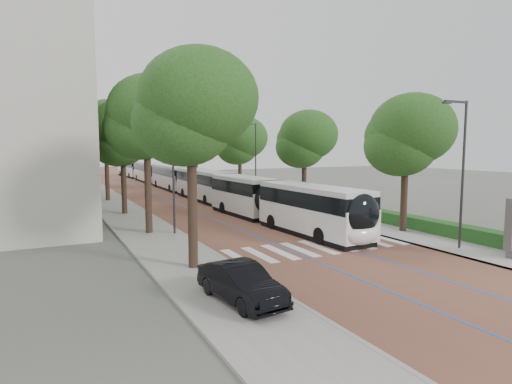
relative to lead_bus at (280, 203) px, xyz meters
The scene contains 21 objects.
ground 8.13m from the lead_bus, 101.89° to the right, with size 160.00×160.00×0.00m, color #51544C.
road 32.29m from the lead_bus, 92.92° to the left, with size 11.00×140.00×0.02m, color brown.
sidewalk_left 33.52m from the lead_bus, 105.85° to the left, with size 4.00×140.00×0.12m, color gray.
sidewalk_right 32.77m from the lead_bus, 79.69° to the left, with size 4.00×140.00×0.12m, color gray.
kerb_left 33.05m from the lead_bus, 102.67° to the left, with size 0.20×140.00×0.14m, color gray.
kerb_right 32.49m from the lead_bus, 82.99° to the left, with size 0.20×140.00×0.14m, color gray.
zebra_crossing 7.13m from the lead_bus, 101.98° to the right, with size 10.55×3.60×0.01m.
lane_line_left 32.41m from the lead_bus, 95.75° to the left, with size 0.12×126.00×0.01m, color #2155A9.
lane_line_right 32.25m from the lead_bus, 90.07° to the left, with size 0.12×126.00×0.01m, color #2155A9.
hedge 10.84m from the lead_bus, 46.26° to the right, with size 1.20×14.00×0.80m, color #19481A.
streetlight_near 12.31m from the lead_bus, 65.24° to the right, with size 1.82×0.20×8.00m.
streetlight_far 15.39m from the lead_bus, 70.69° to the left, with size 1.82×0.20×8.00m.
lamp_post_left 8.14m from the lead_bus, behind, with size 0.14×0.14×8.00m, color #2B2A2D.
trees_left 22.52m from the lead_bus, 114.71° to the left, with size 6.42×60.70×9.90m.
trees_right 16.23m from the lead_bus, 67.20° to the left, with size 5.97×47.42×8.71m.
lead_bus is the anchor object (origin of this frame).
bus_queued_0 16.03m from the lead_bus, 89.36° to the left, with size 2.58×12.40×3.20m.
bus_queued_1 29.04m from the lead_bus, 89.51° to the left, with size 2.66×12.42×3.20m.
bus_queued_2 42.62m from the lead_bus, 89.68° to the left, with size 2.70×12.43×3.20m.
bus_queued_3 55.97m from the lead_bus, 90.01° to the left, with size 3.10×12.50×3.20m.
parked_car 15.73m from the lead_bus, 125.11° to the right, with size 1.47×4.22×1.39m, color black.
Camera 1 is at (-13.61, -18.59, 5.68)m, focal length 30.00 mm.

